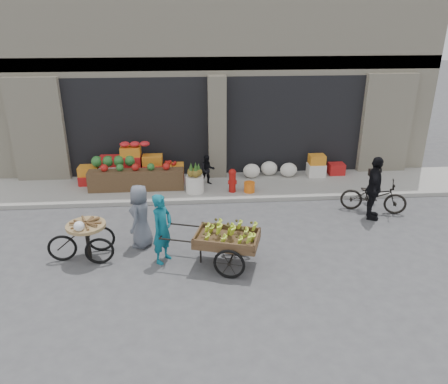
{
  "coord_description": "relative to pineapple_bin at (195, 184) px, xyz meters",
  "views": [
    {
      "loc": [
        -0.8,
        -8.3,
        5.06
      ],
      "look_at": [
        -0.08,
        1.19,
        1.1
      ],
      "focal_mm": 35.0,
      "sensor_mm": 36.0,
      "label": 1
    }
  ],
  "objects": [
    {
      "name": "fire_hydrant",
      "position": [
        1.1,
        -0.05,
        0.13
      ],
      "size": [
        0.22,
        0.22,
        0.71
      ],
      "color": "#A5140F",
      "rests_on": "sidewalk"
    },
    {
      "name": "pineapple_bin",
      "position": [
        0.0,
        0.0,
        0.0
      ],
      "size": [
        0.52,
        0.52,
        0.5
      ],
      "primitive_type": "cylinder",
      "color": "silver",
      "rests_on": "sidewalk"
    },
    {
      "name": "banana_cart",
      "position": [
        0.58,
        -3.86,
        0.31
      ],
      "size": [
        2.39,
        1.48,
        0.94
      ],
      "rotation": [
        0.0,
        0.0,
        -0.29
      ],
      "color": "brown",
      "rests_on": "ground"
    },
    {
      "name": "cyclist",
      "position": [
        4.59,
        -1.85,
        0.47
      ],
      "size": [
        0.72,
        1.07,
        1.69
      ],
      "primitive_type": "imported",
      "rotation": [
        0.0,
        0.0,
        1.22
      ],
      "color": "black",
      "rests_on": "ground"
    },
    {
      "name": "building",
      "position": [
        0.75,
        4.43,
        3.0
      ],
      "size": [
        14.0,
        6.45,
        7.0
      ],
      "color": "beige",
      "rests_on": "ground"
    },
    {
      "name": "orange_bucket",
      "position": [
        1.6,
        -0.1,
        -0.1
      ],
      "size": [
        0.32,
        0.32,
        0.3
      ],
      "primitive_type": "cylinder",
      "color": "orange",
      "rests_on": "sidewalk"
    },
    {
      "name": "tricycle_cart",
      "position": [
        -2.38,
        -3.34,
        0.2
      ],
      "size": [
        1.45,
        0.93,
        0.95
      ],
      "rotation": [
        0.0,
        0.0,
        0.12
      ],
      "color": "#9E7F51",
      "rests_on": "ground"
    },
    {
      "name": "seated_person",
      "position": [
        0.4,
        0.6,
        0.21
      ],
      "size": [
        0.51,
        0.43,
        0.93
      ],
      "primitive_type": "imported",
      "rotation": [
        0.0,
        0.0,
        0.17
      ],
      "color": "black",
      "rests_on": "sidewalk"
    },
    {
      "name": "fruit_display",
      "position": [
        -1.73,
        0.78,
        0.3
      ],
      "size": [
        3.1,
        1.12,
        1.24
      ],
      "color": "#B21918",
      "rests_on": "sidewalk"
    },
    {
      "name": "vendor_grey",
      "position": [
        -1.26,
        -2.84,
        0.38
      ],
      "size": [
        0.67,
        0.84,
        1.49
      ],
      "primitive_type": "imported",
      "rotation": [
        0.0,
        0.0,
        -1.87
      ],
      "color": "slate",
      "rests_on": "ground"
    },
    {
      "name": "bicycle",
      "position": [
        4.79,
        -1.45,
        0.08
      ],
      "size": [
        1.82,
        1.15,
        0.9
      ],
      "primitive_type": "imported",
      "rotation": [
        0.0,
        0.0,
        1.22
      ],
      "color": "black",
      "rests_on": "ground"
    },
    {
      "name": "vendor_woman",
      "position": [
        -0.73,
        -3.57,
        0.41
      ],
      "size": [
        0.62,
        0.68,
        1.56
      ],
      "primitive_type": "imported",
      "rotation": [
        0.0,
        0.0,
        1.02
      ],
      "color": "#0E5D71",
      "rests_on": "ground"
    },
    {
      "name": "ground",
      "position": [
        0.75,
        -3.6,
        -0.37
      ],
      "size": [
        80.0,
        80.0,
        0.0
      ],
      "primitive_type": "plane",
      "color": "#424244",
      "rests_on": "ground"
    },
    {
      "name": "sidewalk",
      "position": [
        0.75,
        0.5,
        -0.31
      ],
      "size": [
        18.0,
        2.2,
        0.12
      ],
      "primitive_type": "cube",
      "color": "gray",
      "rests_on": "ground"
    },
    {
      "name": "right_bay_goods",
      "position": [
        3.36,
        1.1,
        0.04
      ],
      "size": [
        3.35,
        0.6,
        0.7
      ],
      "color": "silver",
      "rests_on": "sidewalk"
    }
  ]
}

